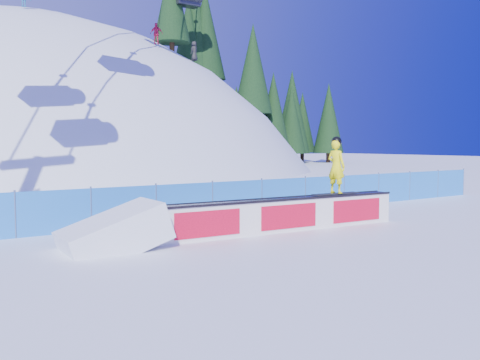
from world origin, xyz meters
TOP-DOWN VIEW (x-y plane):
  - ground at (0.00, 0.00)m, footprint 160.00×160.00m
  - snow_hill at (0.00, 42.00)m, footprint 64.00×64.00m
  - treeline at (23.34, 40.68)m, footprint 25.78×12.93m
  - safety_fence at (0.00, 4.50)m, footprint 22.05×0.05m
  - rail_box at (-2.60, 1.39)m, footprint 7.82×1.00m
  - snow_ramp at (-7.47, 1.68)m, footprint 2.55×1.68m
  - snowboarder at (-0.69, 1.28)m, footprint 1.65×0.63m
  - distant_skiers at (1.19, 29.62)m, footprint 20.63×10.73m

SIDE VIEW (x-z plane):
  - snow_hill at x=0.00m, z-range -50.00..14.00m
  - ground at x=0.00m, z-range 0.00..0.00m
  - snow_ramp at x=-7.47m, z-range -0.77..0.77m
  - rail_box at x=-2.60m, z-range -0.01..0.93m
  - safety_fence at x=0.00m, z-range -0.05..1.25m
  - snowboarder at x=-0.69m, z-range 0.92..2.64m
  - treeline at x=23.34m, z-range -0.84..20.72m
  - distant_skiers at x=1.19m, z-range 7.33..14.72m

